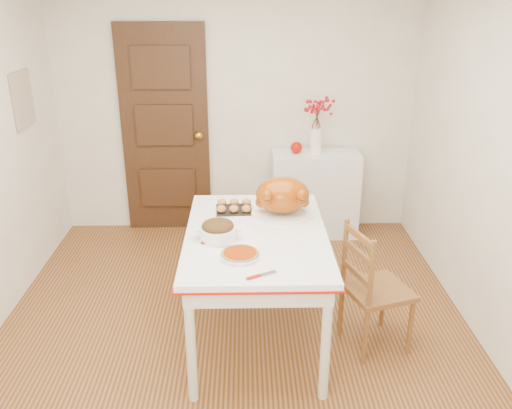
{
  "coord_description": "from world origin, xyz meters",
  "views": [
    {
      "loc": [
        0.08,
        -3.23,
        2.36
      ],
      "look_at": [
        0.15,
        0.06,
        1.02
      ],
      "focal_mm": 37.77,
      "sensor_mm": 36.0,
      "label": 1
    }
  ],
  "objects_px": {
    "chair_oak": "(378,287)",
    "turkey_platter": "(283,197)",
    "sideboard": "(315,194)",
    "pumpkin_pie": "(240,254)",
    "kitchen_table": "(256,287)"
  },
  "relations": [
    {
      "from": "chair_oak",
      "to": "turkey_platter",
      "type": "xyz_separation_m",
      "value": [
        -0.63,
        0.37,
        0.52
      ]
    },
    {
      "from": "sideboard",
      "to": "chair_oak",
      "type": "relative_size",
      "value": 0.93
    },
    {
      "from": "sideboard",
      "to": "pumpkin_pie",
      "type": "height_order",
      "value": "pumpkin_pie"
    },
    {
      "from": "sideboard",
      "to": "turkey_platter",
      "type": "xyz_separation_m",
      "value": [
        -0.43,
        -1.49,
        0.55
      ]
    },
    {
      "from": "sideboard",
      "to": "chair_oak",
      "type": "xyz_separation_m",
      "value": [
        0.2,
        -1.85,
        0.03
      ]
    },
    {
      "from": "chair_oak",
      "to": "turkey_platter",
      "type": "relative_size",
      "value": 2.06
    },
    {
      "from": "sideboard",
      "to": "chair_oak",
      "type": "distance_m",
      "value": 1.86
    },
    {
      "from": "kitchen_table",
      "to": "turkey_platter",
      "type": "relative_size",
      "value": 3.15
    },
    {
      "from": "sideboard",
      "to": "chair_oak",
      "type": "bearing_deg",
      "value": -83.75
    },
    {
      "from": "turkey_platter",
      "to": "pumpkin_pie",
      "type": "relative_size",
      "value": 1.89
    },
    {
      "from": "kitchen_table",
      "to": "pumpkin_pie",
      "type": "distance_m",
      "value": 0.58
    },
    {
      "from": "turkey_platter",
      "to": "pumpkin_pie",
      "type": "height_order",
      "value": "turkey_platter"
    },
    {
      "from": "turkey_platter",
      "to": "chair_oak",
      "type": "bearing_deg",
      "value": -15.15
    },
    {
      "from": "chair_oak",
      "to": "pumpkin_pie",
      "type": "bearing_deg",
      "value": 88.14
    },
    {
      "from": "turkey_platter",
      "to": "pumpkin_pie",
      "type": "xyz_separation_m",
      "value": [
        -0.3,
        -0.64,
        -0.12
      ]
    }
  ]
}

